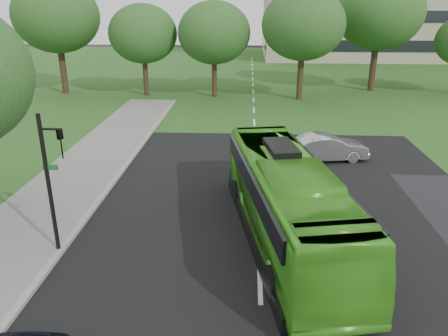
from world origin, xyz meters
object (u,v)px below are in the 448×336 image
(tree_park_a, at_px, (143,34))
(traffic_light, at_px, (52,175))
(tree_park_b, at_px, (214,33))
(tree_park_d, at_px, (380,12))
(bus, at_px, (287,201))
(tree_park_c, at_px, (303,25))
(sedan, at_px, (327,148))
(tree_park_f, at_px, (56,16))

(tree_park_a, bearing_deg, traffic_light, -83.43)
(tree_park_b, distance_m, tree_park_d, 16.18)
(tree_park_d, bearing_deg, tree_park_b, -165.70)
(tree_park_d, distance_m, traffic_light, 37.24)
(tree_park_b, xyz_separation_m, bus, (4.69, -26.35, -4.23))
(tree_park_c, bearing_deg, sedan, -90.65)
(tree_park_a, distance_m, traffic_light, 28.44)
(tree_park_c, xyz_separation_m, sedan, (-0.19, -16.63, -5.82))
(tree_park_f, bearing_deg, bus, -54.45)
(bus, bearing_deg, sedan, 60.99)
(tree_park_f, bearing_deg, sedan, -39.06)
(tree_park_b, relative_size, tree_park_f, 0.81)
(tree_park_a, distance_m, tree_park_d, 22.55)
(tree_park_b, bearing_deg, tree_park_f, 176.68)
(tree_park_c, bearing_deg, traffic_light, -112.55)
(tree_park_d, height_order, tree_park_f, tree_park_d)
(tree_park_b, height_order, sedan, tree_park_b)
(tree_park_d, bearing_deg, tree_park_f, -174.13)
(tree_park_a, bearing_deg, tree_park_c, -4.29)
(tree_park_a, relative_size, tree_park_c, 0.86)
(tree_park_a, relative_size, bus, 0.74)
(tree_park_a, relative_size, tree_park_b, 0.97)
(tree_park_c, relative_size, sedan, 2.14)
(sedan, xyz_separation_m, traffic_light, (-11.04, -10.41, 2.25))
(tree_park_b, distance_m, bus, 27.10)
(tree_park_b, distance_m, tree_park_c, 7.95)
(tree_park_b, relative_size, sedan, 1.90)
(tree_park_a, xyz_separation_m, bus, (11.28, -26.71, -4.09))
(tree_park_a, height_order, tree_park_c, tree_park_c)
(tree_park_b, height_order, traffic_light, tree_park_b)
(tree_park_f, relative_size, bus, 0.93)
(tree_park_b, distance_m, traffic_light, 28.11)
(tree_park_a, relative_size, traffic_light, 1.64)
(sedan, bearing_deg, tree_park_f, 39.98)
(tree_park_a, height_order, tree_park_f, tree_park_f)
(tree_park_a, xyz_separation_m, sedan, (14.28, -17.71, -4.93))
(tree_park_a, height_order, tree_park_b, tree_park_b)
(tree_park_b, xyz_separation_m, tree_park_d, (15.59, 3.97, 1.68))
(tree_park_f, xyz_separation_m, traffic_light, (11.40, -28.62, -4.20))
(tree_park_a, xyz_separation_m, tree_park_b, (6.59, -0.36, 0.14))
(tree_park_c, bearing_deg, tree_park_d, 31.38)
(tree_park_d, bearing_deg, sedan, -110.32)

